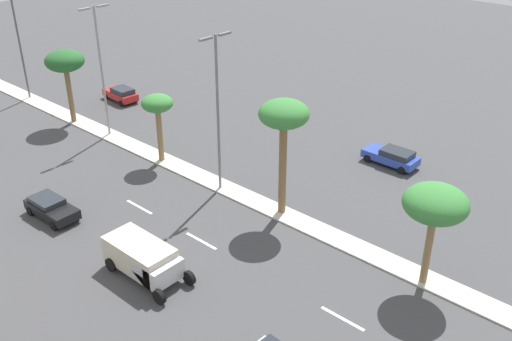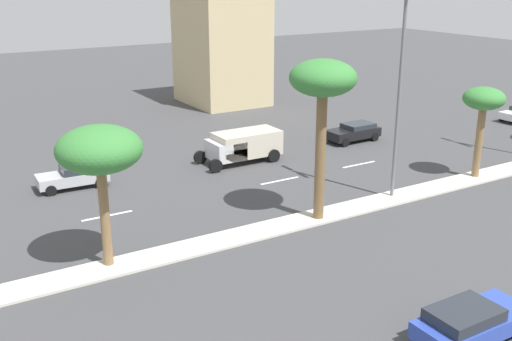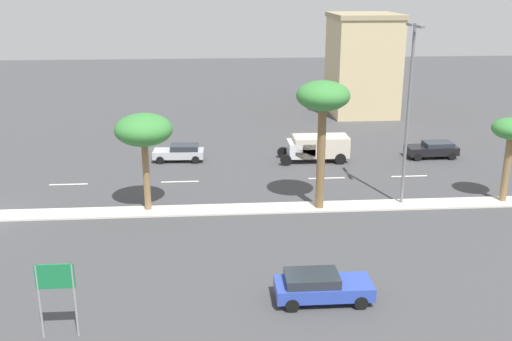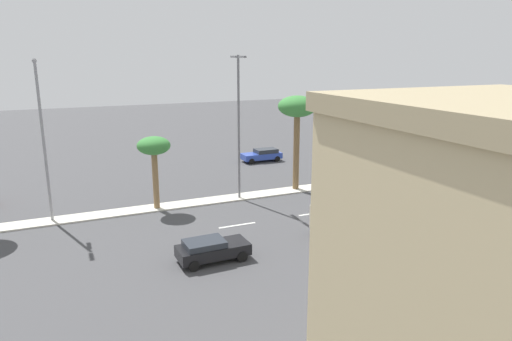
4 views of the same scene
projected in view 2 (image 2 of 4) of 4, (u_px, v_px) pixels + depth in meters
ground_plane at (367, 205)px, 34.34m from camera, size 160.00×160.00×0.00m
median_curb at (456, 182)px, 37.87m from camera, size 1.80×64.91×0.12m
lane_stripe_right at (107, 216)px, 32.89m from camera, size 0.20×2.80×0.01m
lane_stripe_near at (280, 181)px, 38.37m from camera, size 0.20×2.80×0.01m
lane_stripe_leading at (359, 164)px, 41.55m from camera, size 0.20×2.80×0.01m
commercial_building at (221, 46)px, 59.28m from camera, size 8.62×7.15×11.01m
palm_tree_near at (99, 151)px, 25.65m from camera, size 3.67×3.67×6.35m
palm_tree_inboard at (323, 85)px, 30.17m from camera, size 3.39×3.39×8.38m
palm_tree_mid at (484, 103)px, 37.40m from camera, size 2.56×2.56×5.72m
street_lamp_front at (400, 80)px, 33.44m from camera, size 2.90×0.24×11.80m
sedan_blue_front at (471, 322)px, 21.62m from camera, size 2.01×4.55×1.42m
sedan_black_left at (354, 132)px, 47.02m from camera, size 2.08×4.29×1.36m
sedan_silver_mid at (74, 176)px, 37.01m from camera, size 2.03×4.24×1.39m
box_truck at (241, 145)px, 41.73m from camera, size 2.55×5.75×2.11m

